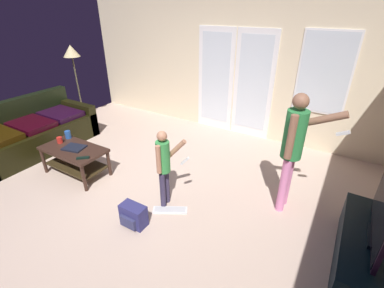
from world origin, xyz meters
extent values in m
cube|color=beige|center=(0.00, 0.00, -0.01)|extent=(6.34, 5.17, 0.02)
cube|color=beige|center=(0.00, 2.55, 1.31)|extent=(6.34, 0.06, 2.62)
cube|color=white|center=(-0.11, 2.51, 0.98)|extent=(0.75, 0.02, 2.02)
cube|color=silver|center=(-0.11, 2.50, 1.03)|extent=(0.59, 0.01, 1.72)
cube|color=white|center=(0.66, 2.51, 0.98)|extent=(0.75, 0.02, 2.02)
cube|color=silver|center=(0.66, 2.50, 1.03)|extent=(0.59, 0.01, 1.72)
cube|color=white|center=(1.81, 2.51, 1.36)|extent=(0.82, 0.02, 1.32)
cube|color=silver|center=(1.81, 2.50, 1.36)|extent=(0.76, 0.01, 1.26)
cube|color=black|center=(-2.41, -0.05, 0.22)|extent=(0.98, 2.06, 0.45)
cube|color=black|center=(-2.82, -0.05, 0.65)|extent=(0.16, 2.06, 0.41)
cube|color=black|center=(-2.41, 0.90, 0.30)|extent=(0.98, 0.16, 0.61)
cube|color=black|center=(-2.37, -0.05, 0.49)|extent=(0.74, 0.53, 0.09)
cube|color=black|center=(-2.37, 0.53, 0.49)|extent=(0.74, 0.53, 0.09)
cube|color=#362119|center=(-1.09, -0.20, 0.43)|extent=(0.99, 0.53, 0.04)
cube|color=#342915|center=(-1.09, -0.20, 0.16)|extent=(0.91, 0.45, 0.02)
cylinder|color=#362119|center=(-1.55, -0.43, 0.20)|extent=(0.05, 0.05, 0.41)
cylinder|color=#362119|center=(-0.64, -0.43, 0.20)|extent=(0.05, 0.05, 0.41)
cylinder|color=#362119|center=(-1.55, 0.04, 0.20)|extent=(0.05, 0.05, 0.41)
cylinder|color=#362119|center=(-0.64, 0.04, 0.20)|extent=(0.05, 0.05, 0.41)
cube|color=black|center=(2.74, 0.14, 0.20)|extent=(0.50, 1.32, 0.40)
cube|color=black|center=(2.74, 0.14, 0.42)|extent=(0.08, 0.35, 0.04)
cube|color=black|center=(2.72, 0.14, 0.77)|extent=(0.00, 0.95, 0.61)
cylinder|color=pink|center=(1.81, 0.59, 0.37)|extent=(0.10, 0.10, 0.74)
cylinder|color=pink|center=(1.81, 0.75, 0.37)|extent=(0.10, 0.10, 0.74)
cylinder|color=#2E8643|center=(1.81, 0.67, 1.03)|extent=(0.24, 0.24, 0.58)
sphere|color=#99674E|center=(1.81, 0.67, 1.43)|extent=(0.18, 0.18, 0.18)
cylinder|color=#99674E|center=(1.81, 0.50, 1.06)|extent=(0.08, 0.08, 0.52)
cylinder|color=#99674E|center=(2.05, 0.82, 1.21)|extent=(0.50, 0.10, 0.30)
cube|color=white|center=(2.28, 0.82, 1.10)|extent=(0.14, 0.04, 0.09)
cylinder|color=#39324F|center=(0.50, -0.14, 0.26)|extent=(0.07, 0.07, 0.52)
cylinder|color=#39324F|center=(0.48, -0.03, 0.26)|extent=(0.07, 0.07, 0.52)
cylinder|color=#399449|center=(0.49, -0.08, 0.72)|extent=(0.17, 0.17, 0.40)
sphere|color=tan|center=(0.49, -0.08, 0.99)|extent=(0.12, 0.12, 0.12)
cylinder|color=tan|center=(0.51, -0.19, 0.74)|extent=(0.06, 0.06, 0.36)
cylinder|color=tan|center=(0.59, 0.05, 0.78)|extent=(0.29, 0.10, 0.31)
cube|color=white|center=(0.71, 0.07, 0.65)|extent=(0.12, 0.06, 0.12)
cylinder|color=#302E24|center=(-2.80, 1.33, 0.01)|extent=(0.26, 0.26, 0.02)
cylinder|color=brown|center=(-2.80, 1.33, 0.71)|extent=(0.03, 0.03, 1.43)
cone|color=beige|center=(-2.80, 1.33, 1.50)|extent=(0.33, 0.33, 0.23)
cube|color=navy|center=(0.39, -0.57, 0.14)|extent=(0.31, 0.17, 0.27)
cube|color=navy|center=(0.39, -0.68, 0.10)|extent=(0.22, 0.04, 0.14)
cube|color=white|center=(0.62, -0.16, 0.01)|extent=(0.45, 0.33, 0.02)
cube|color=silver|center=(0.62, -0.16, 0.02)|extent=(0.39, 0.28, 0.00)
cube|color=black|center=(-1.07, -0.19, 0.46)|extent=(0.34, 0.29, 0.03)
cylinder|color=#2553A1|center=(-1.44, -0.01, 0.51)|extent=(0.09, 0.09, 0.12)
cylinder|color=red|center=(-1.41, -0.18, 0.49)|extent=(0.08, 0.08, 0.09)
cube|color=black|center=(-0.72, -0.32, 0.46)|extent=(0.16, 0.15, 0.02)
camera|label=1|loc=(2.26, -2.33, 2.37)|focal=25.50mm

